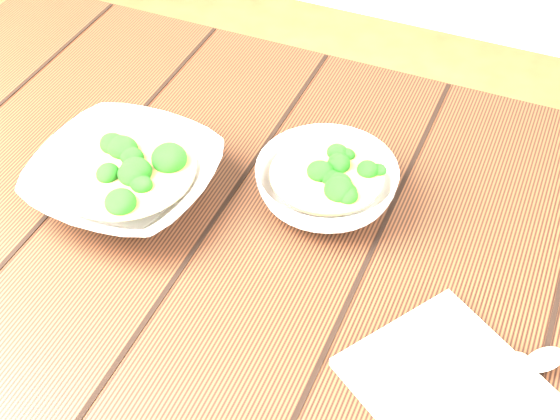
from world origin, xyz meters
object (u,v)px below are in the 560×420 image
Objects in this scene: soup_bowl_front at (125,177)px; trivet at (316,178)px; table at (234,283)px; napkin at (456,393)px; soup_bowl_back at (326,184)px.

trivet is at bearing 27.44° from soup_bowl_front.
table is 0.37m from napkin.
trivet reaches higher than table.
soup_bowl_back is 2.31× the size of trivet.
napkin is at bearing -43.96° from soup_bowl_back.
soup_bowl_back reaches higher than table.
soup_bowl_front reaches higher than soup_bowl_back.
soup_bowl_front is at bearing -177.51° from table.
soup_bowl_front is 0.48m from napkin.
soup_bowl_back is (0.10, 0.08, 0.15)m from table.
soup_bowl_back is 0.32m from napkin.
napkin is (0.23, -0.22, -0.03)m from soup_bowl_back.
soup_bowl_back is 0.04m from trivet.
soup_bowl_front is 0.26m from soup_bowl_back.
soup_bowl_front reaches higher than napkin.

